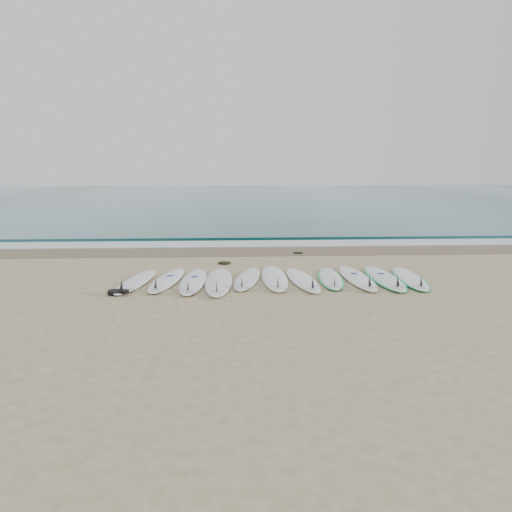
{
  "coord_description": "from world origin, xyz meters",
  "views": [
    {
      "loc": [
        -1.04,
        -11.19,
        2.59
      ],
      "look_at": [
        -0.39,
        1.06,
        0.4
      ],
      "focal_mm": 35.0,
      "sensor_mm": 36.0,
      "label": 1
    }
  ],
  "objects_px": {
    "surfboard_5": "(275,278)",
    "surfboard_10": "(410,278)",
    "leash_coil": "(117,292)",
    "surfboard_0": "(135,281)"
  },
  "relations": [
    {
      "from": "leash_coil",
      "to": "surfboard_0",
      "type": "bearing_deg",
      "value": 78.59
    },
    {
      "from": "surfboard_5",
      "to": "leash_coil",
      "type": "relative_size",
      "value": 6.12
    },
    {
      "from": "surfboard_0",
      "to": "surfboard_5",
      "type": "distance_m",
      "value": 3.17
    },
    {
      "from": "surfboard_5",
      "to": "surfboard_10",
      "type": "bearing_deg",
      "value": -1.86
    },
    {
      "from": "surfboard_10",
      "to": "leash_coil",
      "type": "distance_m",
      "value": 6.57
    },
    {
      "from": "surfboard_0",
      "to": "surfboard_10",
      "type": "distance_m",
      "value": 6.31
    },
    {
      "from": "surfboard_10",
      "to": "leash_coil",
      "type": "bearing_deg",
      "value": -165.71
    },
    {
      "from": "surfboard_5",
      "to": "leash_coil",
      "type": "bearing_deg",
      "value": -160.53
    },
    {
      "from": "surfboard_5",
      "to": "surfboard_10",
      "type": "xyz_separation_m",
      "value": [
        3.14,
        -0.16,
        -0.01
      ]
    },
    {
      "from": "surfboard_10",
      "to": "surfboard_5",
      "type": "bearing_deg",
      "value": -177.01
    }
  ]
}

